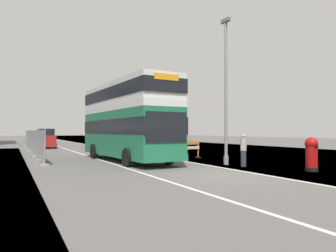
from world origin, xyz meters
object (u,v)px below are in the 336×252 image
at_px(red_pillar_postbox, 312,153).
at_px(car_receding_mid, 47,137).
at_px(pedestrian_at_kerb, 243,150).
at_px(lamppost_foreground, 226,96).
at_px(roadworks_barrier, 190,148).
at_px(car_oncoming_near, 46,139).
at_px(double_decker_bus, 127,120).

bearing_deg(red_pillar_postbox, car_receding_mid, 102.23).
bearing_deg(pedestrian_at_kerb, lamppost_foreground, 100.44).
xyz_separation_m(lamppost_foreground, car_receding_mid, (-6.32, 33.20, -2.90)).
bearing_deg(roadworks_barrier, red_pillar_postbox, -79.39).
xyz_separation_m(lamppost_foreground, roadworks_barrier, (0.19, 4.34, -3.18)).
height_order(lamppost_foreground, car_oncoming_near, lamppost_foreground).
distance_m(lamppost_foreground, car_receding_mid, 33.92).
xyz_separation_m(red_pillar_postbox, roadworks_barrier, (-1.61, 8.58, -0.14)).
bearing_deg(double_decker_bus, lamppost_foreground, -47.60).
xyz_separation_m(car_oncoming_near, pedestrian_at_kerb, (7.63, -24.79, -0.14)).
bearing_deg(car_oncoming_near, red_pillar_postbox, -71.70).
bearing_deg(car_oncoming_near, pedestrian_at_kerb, -72.90).
bearing_deg(lamppost_foreground, pedestrian_at_kerb, -79.56).
relative_size(double_decker_bus, lamppost_foreground, 1.27).
relative_size(double_decker_bus, pedestrian_at_kerb, 6.03).
xyz_separation_m(roadworks_barrier, pedestrian_at_kerb, (0.04, -5.56, 0.13)).
height_order(double_decker_bus, roadworks_barrier, double_decker_bus).
xyz_separation_m(red_pillar_postbox, car_oncoming_near, (-9.20, 27.80, 0.14)).
xyz_separation_m(car_receding_mid, pedestrian_at_kerb, (6.54, -34.42, -0.14)).
bearing_deg(roadworks_barrier, double_decker_bus, 175.27).
relative_size(lamppost_foreground, pedestrian_at_kerb, 4.75).
xyz_separation_m(lamppost_foreground, car_oncoming_near, (-7.40, 23.56, -2.90)).
relative_size(car_oncoming_near, car_receding_mid, 0.96).
bearing_deg(lamppost_foreground, double_decker_bus, 132.40).
xyz_separation_m(red_pillar_postbox, car_receding_mid, (-8.11, 37.44, 0.14)).
height_order(lamppost_foreground, red_pillar_postbox, lamppost_foreground).
distance_m(double_decker_bus, car_receding_mid, 28.60).
distance_m(double_decker_bus, pedestrian_at_kerb, 7.66).
bearing_deg(roadworks_barrier, car_oncoming_near, 111.54).
relative_size(red_pillar_postbox, pedestrian_at_kerb, 0.92).
bearing_deg(car_receding_mid, car_oncoming_near, -96.40).
relative_size(lamppost_foreground, car_oncoming_near, 1.96).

